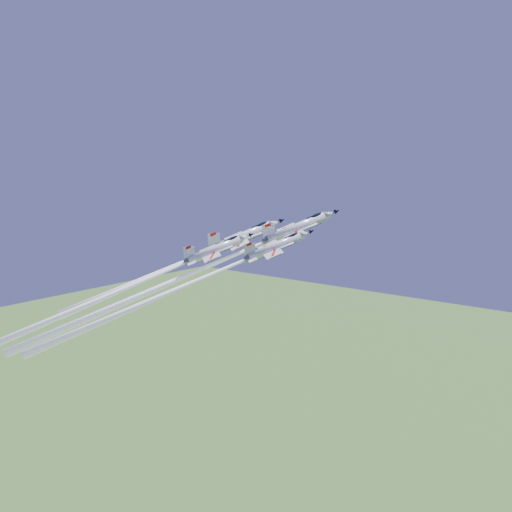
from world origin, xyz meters
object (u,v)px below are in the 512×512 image
Objects in this scene: jet_left at (180,264)px; jet_slot at (114,293)px; jet_right at (179,288)px; jet_lead at (185,276)px.

jet_slot is (-3.98, -14.50, -4.38)m from jet_left.
jet_lead is at bearing 167.19° from jet_right.
jet_slot is at bearing -64.99° from jet_left.
jet_lead is 1.59× the size of jet_left.
jet_right is at bearing -12.81° from jet_lead.
jet_lead is 1.24× the size of jet_right.
jet_slot is at bearing -123.95° from jet_right.
jet_lead is at bearing 3.43° from jet_left.
jet_right is at bearing -4.47° from jet_left.
jet_lead is 7.32m from jet_right.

